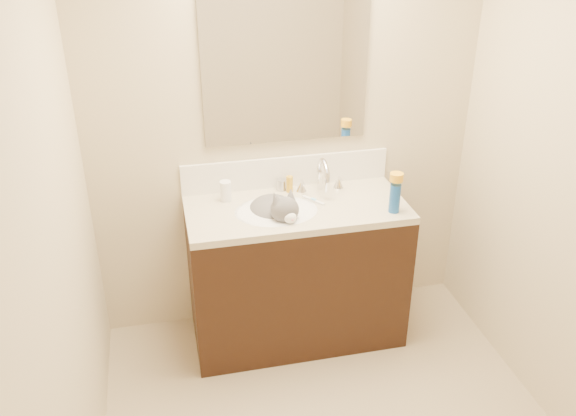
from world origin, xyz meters
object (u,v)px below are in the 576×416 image
pill_bottle (226,191)px  basin (276,222)px  spray_can (395,198)px  vanity_cabinet (296,275)px  amber_bottle (290,184)px  cat (275,214)px  silver_jar (281,185)px  faucet (322,178)px

pill_bottle → basin: bearing=-37.0°
basin → spray_can: bearing=-13.5°
vanity_cabinet → basin: bearing=-166.0°
amber_bottle → vanity_cabinet: bearing=-90.5°
cat → silver_jar: cat is taller
cat → basin: bearing=-101.8°
pill_bottle → spray_can: spray_can is taller
faucet → cat: (-0.30, -0.15, -0.12)m
basin → amber_bottle: bearing=60.2°
vanity_cabinet → amber_bottle: bearing=89.5°
amber_bottle → faucet: bearing=-14.2°
vanity_cabinet → silver_jar: (-0.04, 0.22, 0.48)m
amber_bottle → cat: bearing=-122.5°
spray_can → silver_jar: bearing=143.4°
basin → silver_jar: size_ratio=6.97×
vanity_cabinet → faucet: bearing=37.3°
cat → amber_bottle: (0.12, 0.19, 0.08)m
vanity_cabinet → faucet: (0.18, 0.14, 0.54)m
vanity_cabinet → amber_bottle: (0.00, 0.18, 0.50)m
cat → silver_jar: (0.08, 0.23, 0.06)m
cat → pill_bottle: size_ratio=3.72×
basin → amber_bottle: 0.27m
pill_bottle → cat: bearing=-34.0°
silver_jar → spray_can: 0.66m
vanity_cabinet → cat: size_ratio=2.84×
basin → silver_jar: silver_jar is taller
silver_jar → amber_bottle: bearing=-40.5°
amber_bottle → pill_bottle: bearing=-175.6°
pill_bottle → amber_bottle: pill_bottle is taller
cat → amber_bottle: cat is taller
spray_can → pill_bottle: bearing=158.9°
faucet → pill_bottle: (-0.54, 0.02, -0.03)m
cat → pill_bottle: cat is taller
pill_bottle → amber_bottle: bearing=4.4°
amber_bottle → silver_jar: bearing=139.5°
cat → spray_can: (0.61, -0.17, 0.11)m
pill_bottle → spray_can: (0.85, -0.33, 0.02)m
pill_bottle → spray_can: bearing=-21.1°
faucet → cat: faucet is taller
amber_bottle → spray_can: 0.61m
cat → spray_can: 0.64m
faucet → spray_can: bearing=-45.3°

